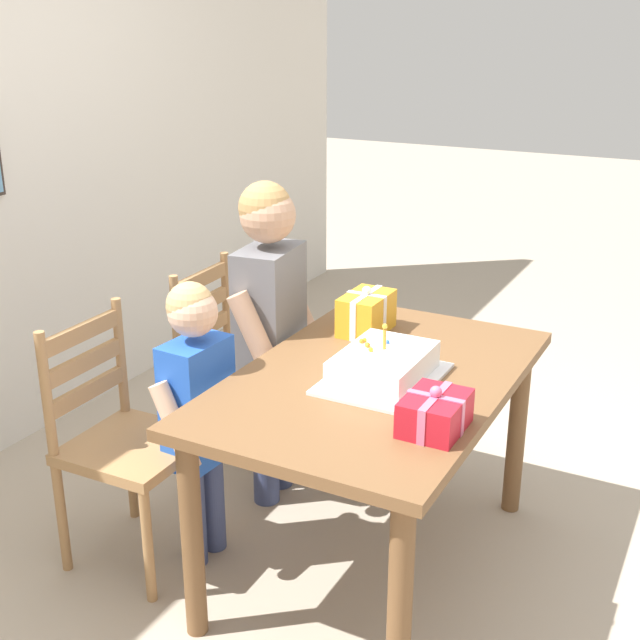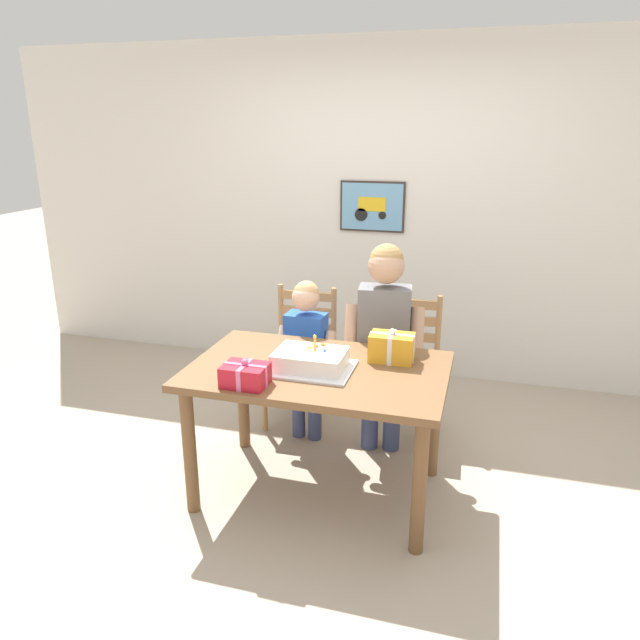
% 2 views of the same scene
% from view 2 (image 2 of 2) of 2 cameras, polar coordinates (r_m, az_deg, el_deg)
% --- Properties ---
extents(ground_plane, '(20.00, 20.00, 0.00)m').
position_cam_2_polar(ground_plane, '(3.50, -0.17, -15.97)').
color(ground_plane, tan).
extents(back_wall, '(6.40, 0.11, 2.60)m').
position_cam_2_polar(back_wall, '(4.79, 6.24, 10.10)').
color(back_wall, silver).
rests_on(back_wall, ground).
extents(dining_table, '(1.35, 0.86, 0.75)m').
position_cam_2_polar(dining_table, '(3.18, -0.18, -6.32)').
color(dining_table, brown).
rests_on(dining_table, ground).
extents(birthday_cake, '(0.44, 0.34, 0.19)m').
position_cam_2_polar(birthday_cake, '(3.09, -0.93, -3.93)').
color(birthday_cake, silver).
rests_on(birthday_cake, dining_table).
extents(gift_box_red_large, '(0.22, 0.17, 0.14)m').
position_cam_2_polar(gift_box_red_large, '(2.94, -7.16, -5.24)').
color(gift_box_red_large, red).
rests_on(gift_box_red_large, dining_table).
extents(gift_box_beside_cake, '(0.24, 0.16, 0.19)m').
position_cam_2_polar(gift_box_beside_cake, '(3.22, 6.87, -2.62)').
color(gift_box_beside_cake, gold).
rests_on(gift_box_beside_cake, dining_table).
extents(chair_left, '(0.43, 0.43, 0.92)m').
position_cam_2_polar(chair_left, '(4.07, -1.79, -3.44)').
color(chair_left, '#A87A4C').
rests_on(chair_left, ground).
extents(chair_right, '(0.44, 0.44, 0.92)m').
position_cam_2_polar(chair_right, '(3.92, 8.15, -4.46)').
color(chair_right, '#A87A4C').
rests_on(chair_right, ground).
extents(child_older, '(0.50, 0.29, 1.32)m').
position_cam_2_polar(child_older, '(3.59, 6.14, -0.88)').
color(child_older, '#38426B').
rests_on(child_older, ground).
extents(child_younger, '(0.39, 0.23, 1.06)m').
position_cam_2_polar(child_younger, '(3.75, -1.35, -2.47)').
color(child_younger, '#38426B').
rests_on(child_younger, ground).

